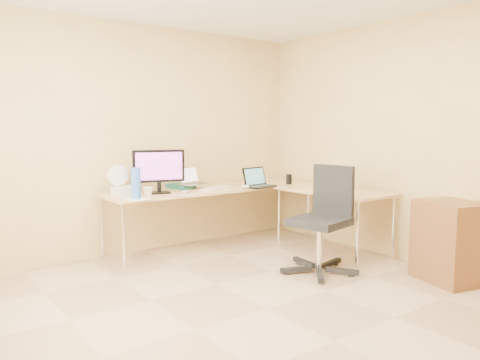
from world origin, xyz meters
TOP-DOWN VIEW (x-y plane):
  - floor at (0.00, 0.00)m, footprint 4.50×4.50m
  - wall_back at (0.00, 2.25)m, footprint 4.50×0.00m
  - wall_right at (2.10, 0.00)m, footprint 0.00×4.50m
  - desk_main at (0.72, 1.85)m, footprint 2.65×0.70m
  - desk_return at (1.70, 0.85)m, footprint 0.70×1.30m
  - monitor at (-0.03, 1.79)m, footprint 0.58×0.33m
  - book_stack at (0.38, 2.03)m, footprint 0.28×0.34m
  - laptop_center at (0.47, 1.91)m, footprint 0.36×0.31m
  - laptop_black at (1.19, 1.56)m, footprint 0.42×0.34m
  - keyboard at (0.65, 1.72)m, footprint 0.47×0.30m
  - mouse at (0.97, 1.55)m, footprint 0.13×0.10m
  - mug at (-0.22, 1.67)m, footprint 0.13×0.13m
  - cd_stack at (0.19, 1.60)m, footprint 0.13×0.13m
  - water_bottle at (-0.40, 1.55)m, footprint 0.10×0.10m
  - papers at (-0.40, 1.58)m, footprint 0.22×0.29m
  - white_box at (-0.37, 1.91)m, footprint 0.28×0.24m
  - desk_fan at (-0.40, 2.05)m, footprint 0.23×0.23m
  - black_cup at (1.65, 1.55)m, footprint 0.09×0.09m
  - laptop_return at (1.65, 0.77)m, footprint 0.45×0.39m
  - office_chair at (1.03, 0.42)m, footprint 0.76×0.76m
  - cabinet at (1.82, -0.50)m, footprint 0.60×0.67m

SIDE VIEW (x-z plane):
  - floor at x=0.00m, z-range 0.00..0.00m
  - cabinet at x=1.82m, z-range -0.04..0.76m
  - desk_main at x=0.72m, z-range 0.00..0.73m
  - desk_return at x=1.70m, z-range 0.00..0.73m
  - office_chair at x=1.03m, z-range -0.04..1.04m
  - papers at x=-0.40m, z-range 0.73..0.74m
  - keyboard at x=0.65m, z-range 0.73..0.75m
  - cd_stack at x=0.19m, z-range 0.73..0.76m
  - mouse at x=0.97m, z-range 0.73..0.77m
  - book_stack at x=0.38m, z-range 0.73..0.78m
  - white_box at x=-0.37m, z-range 0.73..0.82m
  - mug at x=-0.22m, z-range 0.73..0.83m
  - black_cup at x=1.65m, z-range 0.73..0.86m
  - laptop_black at x=1.19m, z-range 0.73..0.97m
  - laptop_return at x=1.65m, z-range 0.73..0.98m
  - desk_fan at x=-0.40m, z-range 0.73..1.01m
  - laptop_center at x=0.47m, z-range 0.78..0.98m
  - water_bottle at x=-0.40m, z-range 0.73..1.05m
  - monitor at x=-0.03m, z-range 0.73..1.21m
  - wall_back at x=0.00m, z-range -0.95..3.55m
  - wall_right at x=2.10m, z-range -0.95..3.55m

